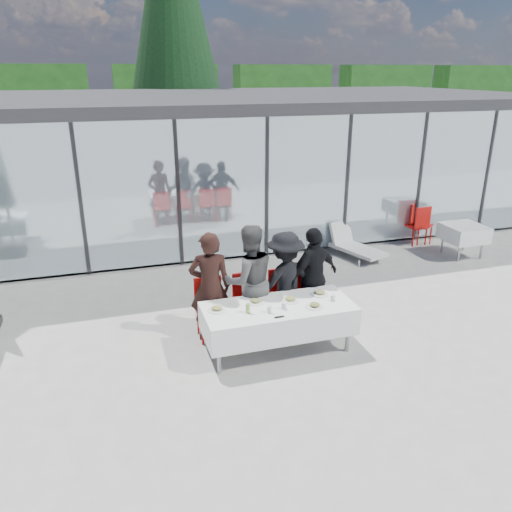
{
  "coord_description": "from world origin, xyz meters",
  "views": [
    {
      "loc": [
        -2.34,
        -6.22,
        4.04
      ],
      "look_at": [
        -0.07,
        1.2,
        1.15
      ],
      "focal_mm": 35.0,
      "sensor_mm": 36.0,
      "label": 1
    }
  ],
  "objects": [
    {
      "name": "ground",
      "position": [
        0.0,
        0.0,
        0.0
      ],
      "size": [
        90.0,
        90.0,
        0.0
      ],
      "primitive_type": "plane",
      "color": "#A3A19B",
      "rests_on": "ground"
    },
    {
      "name": "pavilion",
      "position": [
        2.0,
        8.16,
        2.15
      ],
      "size": [
        14.8,
        8.8,
        3.44
      ],
      "color": "gray",
      "rests_on": "ground"
    },
    {
      "name": "treeline",
      "position": [
        -2.0,
        28.0,
        2.2
      ],
      "size": [
        62.5,
        2.0,
        4.4
      ],
      "color": "#133912",
      "rests_on": "ground"
    },
    {
      "name": "dining_table",
      "position": [
        -0.06,
        0.09,
        0.54
      ],
      "size": [
        2.26,
        0.96,
        0.75
      ],
      "color": "white",
      "rests_on": "ground"
    },
    {
      "name": "diner_a",
      "position": [
        -0.96,
        0.75,
        0.89
      ],
      "size": [
        0.76,
        0.76,
        1.79
      ],
      "primitive_type": "imported",
      "rotation": [
        0.0,
        0.0,
        2.96
      ],
      "color": "black",
      "rests_on": "ground"
    },
    {
      "name": "diner_chair_a",
      "position": [
        -0.96,
        0.84,
        0.54
      ],
      "size": [
        0.44,
        0.44,
        0.97
      ],
      "color": "red",
      "rests_on": "ground"
    },
    {
      "name": "diner_b",
      "position": [
        -0.33,
        0.75,
        0.92
      ],
      "size": [
        0.94,
        0.94,
        1.84
      ],
      "primitive_type": "imported",
      "rotation": [
        0.0,
        0.0,
        3.19
      ],
      "color": "#4D4D4D",
      "rests_on": "ground"
    },
    {
      "name": "diner_chair_b",
      "position": [
        -0.33,
        0.84,
        0.54
      ],
      "size": [
        0.44,
        0.44,
        0.97
      ],
      "color": "red",
      "rests_on": "ground"
    },
    {
      "name": "diner_c",
      "position": [
        0.28,
        0.75,
        0.83
      ],
      "size": [
        1.31,
        1.31,
        1.66
      ],
      "primitive_type": "imported",
      "rotation": [
        0.0,
        0.0,
        3.39
      ],
      "color": "black",
      "rests_on": "ground"
    },
    {
      "name": "diner_chair_c",
      "position": [
        0.28,
        0.84,
        0.54
      ],
      "size": [
        0.44,
        0.44,
        0.97
      ],
      "color": "red",
      "rests_on": "ground"
    },
    {
      "name": "diner_d",
      "position": [
        0.78,
        0.75,
        0.85
      ],
      "size": [
        1.27,
        1.27,
        1.69
      ],
      "primitive_type": "imported",
      "rotation": [
        0.0,
        0.0,
        3.49
      ],
      "color": "black",
      "rests_on": "ground"
    },
    {
      "name": "diner_chair_d",
      "position": [
        0.78,
        0.84,
        0.54
      ],
      "size": [
        0.44,
        0.44,
        0.97
      ],
      "color": "red",
      "rests_on": "ground"
    },
    {
      "name": "plate_a",
      "position": [
        -0.98,
        0.21,
        0.77
      ],
      "size": [
        0.27,
        0.27,
        0.07
      ],
      "color": "white",
      "rests_on": "dining_table"
    },
    {
      "name": "plate_b",
      "position": [
        -0.36,
        0.29,
        0.77
      ],
      "size": [
        0.27,
        0.27,
        0.07
      ],
      "color": "white",
      "rests_on": "dining_table"
    },
    {
      "name": "plate_c",
      "position": [
        0.17,
        0.2,
        0.77
      ],
      "size": [
        0.27,
        0.27,
        0.07
      ],
      "color": "white",
      "rests_on": "dining_table"
    },
    {
      "name": "plate_d",
      "position": [
        0.69,
        0.27,
        0.77
      ],
      "size": [
        0.27,
        0.27,
        0.07
      ],
      "color": "white",
      "rests_on": "dining_table"
    },
    {
      "name": "plate_extra",
      "position": [
        0.44,
        -0.11,
        0.77
      ],
      "size": [
        0.27,
        0.27,
        0.07
      ],
      "color": "white",
      "rests_on": "dining_table"
    },
    {
      "name": "juice_bottle",
      "position": [
        -0.57,
        -0.01,
        0.82
      ],
      "size": [
        0.06,
        0.06,
        0.15
      ],
      "primitive_type": "cylinder",
      "color": "#84AE48",
      "rests_on": "dining_table"
    },
    {
      "name": "drinking_glasses",
      "position": [
        0.17,
        -0.04,
        0.8
      ],
      "size": [
        1.12,
        0.17,
        0.1
      ],
      "color": "silver",
      "rests_on": "dining_table"
    },
    {
      "name": "folded_eyeglasses",
      "position": [
        -0.18,
        -0.27,
        0.76
      ],
      "size": [
        0.14,
        0.03,
        0.01
      ],
      "primitive_type": "cube",
      "color": "black",
      "rests_on": "dining_table"
    },
    {
      "name": "spare_table_right",
      "position": [
        5.37,
        2.77,
        0.55
      ],
      "size": [
        0.86,
        0.86,
        0.74
      ],
      "color": "white",
      "rests_on": "ground"
    },
    {
      "name": "spare_chair_a",
      "position": [
        4.97,
        3.96,
        0.54
      ],
      "size": [
        0.61,
        0.61,
        0.97
      ],
      "color": "red",
      "rests_on": "ground"
    },
    {
      "name": "spare_chair_b",
      "position": [
        4.87,
        3.76,
        0.54
      ],
      "size": [
        0.48,
        0.48,
        0.97
      ],
      "color": "red",
      "rests_on": "ground"
    },
    {
      "name": "lounger",
      "position": [
        2.99,
        3.55,
        0.26
      ],
      "size": [
        1.02,
        1.46,
        0.72
      ],
      "color": "silver",
      "rests_on": "ground"
    },
    {
      "name": "conifer_tree",
      "position": [
        0.5,
        13.0,
        5.99
      ],
      "size": [
        4.0,
        4.0,
        10.5
      ],
      "color": "#382316",
      "rests_on": "ground"
    }
  ]
}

